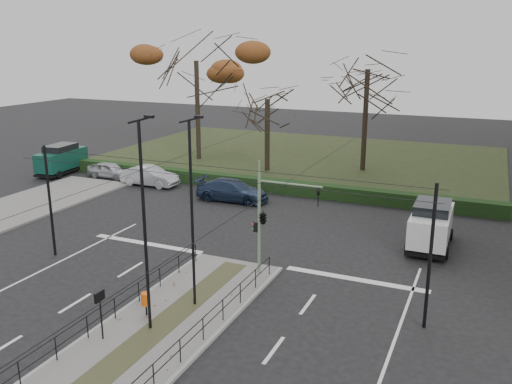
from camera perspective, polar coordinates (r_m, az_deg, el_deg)
ground at (r=24.37m, az=-6.83°, el=-11.60°), size 140.00×140.00×0.00m
median_island at (r=22.49m, az=-10.14°, el=-14.00°), size 4.40×15.00×0.14m
park at (r=54.58m, az=4.74°, el=3.75°), size 38.00×26.00×0.10m
hedge at (r=42.34m, az=-1.18°, el=1.01°), size 38.00×1.00×1.00m
median_railing at (r=21.99m, az=-10.40°, el=-12.06°), size 4.14×13.24×0.92m
catenary at (r=24.36m, az=-5.16°, el=-2.85°), size 20.00×34.00×6.00m
traffic_light at (r=25.78m, az=0.93°, el=-2.56°), size 3.42×1.95×5.04m
litter_bin at (r=23.14m, az=-11.52°, el=-11.01°), size 0.39×0.39×0.99m
info_panel at (r=21.47m, az=-16.12°, el=-11.04°), size 0.11×0.51×1.96m
streetlamp_median_near at (r=20.73m, az=-11.62°, el=-3.46°), size 0.71×0.14×8.44m
streetlamp_median_far at (r=22.44m, az=-6.72°, el=-2.16°), size 0.68×0.14×8.16m
parked_car_first at (r=47.42m, az=-15.15°, el=2.25°), size 3.95×1.67×1.33m
parked_car_second at (r=44.04m, az=-11.12°, el=1.65°), size 4.72×1.65×1.55m
parked_car_third at (r=39.11m, az=-2.51°, el=0.19°), size 5.43×2.44×1.54m
white_van at (r=31.64m, az=17.96°, el=-3.21°), size 2.27×4.91×2.57m
green_van at (r=50.07m, az=-19.79°, el=3.32°), size 2.45×5.30×2.56m
rust_tree at (r=52.36m, az=-6.31°, el=13.57°), size 10.99×10.99×12.29m
bare_tree_center at (r=48.18m, az=11.65°, el=11.79°), size 7.45×7.45×11.67m
bare_tree_near at (r=47.30m, az=1.21°, el=9.18°), size 5.40×5.40×8.33m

